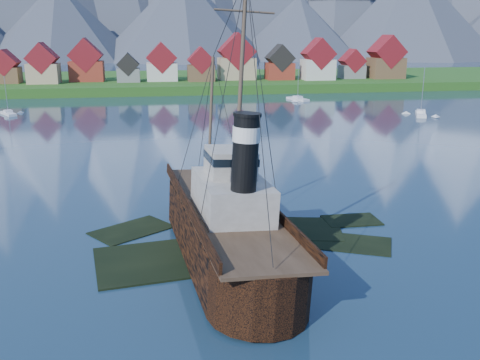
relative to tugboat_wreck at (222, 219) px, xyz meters
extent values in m
plane|color=#182F44|center=(0.32, 1.16, -3.24)|extent=(1400.00, 1400.00, 0.00)
cube|color=black|center=(-2.68, -0.84, -3.56)|extent=(19.08, 11.42, 1.00)
cube|color=black|center=(6.32, 5.16, -3.62)|extent=(15.15, 9.76, 1.00)
cube|color=black|center=(2.32, 10.16, -3.52)|extent=(11.45, 9.06, 1.00)
cube|color=black|center=(12.32, 0.16, -3.66)|extent=(10.27, 8.34, 1.00)
cube|color=black|center=(-8.68, 7.16, -3.64)|extent=(9.42, 8.68, 1.00)
cube|color=black|center=(15.32, 6.16, -3.59)|extent=(6.00, 4.00, 1.00)
cube|color=#1B4C15|center=(0.32, 171.16, -3.24)|extent=(600.00, 80.00, 3.20)
cube|color=#3F3D38|center=(0.32, 133.16, -3.24)|extent=(600.00, 2.50, 2.00)
cube|color=brown|center=(-55.68, 154.16, 2.51)|extent=(9.00, 8.00, 5.50)
cube|color=maroon|center=(-55.68, 154.16, 6.88)|extent=(9.16, 8.16, 9.16)
cube|color=tan|center=(-42.68, 151.16, 3.16)|extent=(10.50, 9.00, 6.80)
cube|color=maroon|center=(-42.68, 151.16, 8.45)|extent=(10.69, 9.18, 10.69)
cube|color=maroon|center=(-28.68, 157.16, 3.36)|extent=(12.00, 8.50, 7.20)
cube|color=maroon|center=(-28.68, 157.16, 9.12)|extent=(12.22, 8.67, 12.22)
cube|color=slate|center=(-13.68, 152.16, 2.16)|extent=(8.00, 7.00, 4.80)
cube|color=black|center=(-13.68, 152.16, 6.00)|extent=(8.15, 7.14, 8.15)
cube|color=beige|center=(-1.68, 155.16, 2.96)|extent=(11.00, 9.50, 6.40)
cube|color=maroon|center=(-1.68, 155.16, 8.14)|extent=(11.20, 9.69, 11.20)
cube|color=brown|center=(12.32, 151.16, 2.66)|extent=(9.50, 8.00, 5.80)
cube|color=maroon|center=(12.32, 151.16, 7.27)|extent=(9.67, 8.16, 9.67)
cube|color=tan|center=(26.32, 156.16, 3.76)|extent=(13.50, 10.00, 8.00)
cube|color=maroon|center=(26.32, 156.16, 10.19)|extent=(13.75, 10.20, 13.75)
cube|color=maroon|center=(42.32, 153.16, 2.86)|extent=(10.00, 8.50, 6.20)
cube|color=black|center=(42.32, 153.16, 7.76)|extent=(10.18, 8.67, 10.18)
cube|color=beige|center=(56.32, 150.16, 3.51)|extent=(11.50, 9.00, 7.50)
cube|color=maroon|center=(56.32, 150.16, 9.33)|extent=(11.71, 9.18, 11.71)
cube|color=slate|center=(71.32, 154.16, 2.26)|extent=(9.00, 7.50, 5.00)
cube|color=maroon|center=(71.32, 154.16, 6.38)|extent=(9.16, 7.65, 9.16)
cube|color=brown|center=(84.32, 152.16, 3.66)|extent=(12.50, 10.00, 7.80)
cube|color=maroon|center=(84.32, 152.16, 9.81)|extent=(12.73, 10.20, 12.73)
cone|color=#2D333D|center=(-69.68, 375.16, 23.76)|extent=(120.00, 120.00, 58.00)
cone|color=#2D333D|center=(20.32, 370.16, 27.76)|extent=(136.00, 136.00, 66.00)
cone|color=#2D333D|center=(110.32, 374.16, 19.76)|extent=(110.00, 110.00, 50.00)
cone|color=#2D333D|center=(200.32, 371.16, 32.26)|extent=(150.00, 150.00, 75.00)
cube|color=black|center=(0.00, -1.63, -0.81)|extent=(7.58, 21.82, 4.55)
cone|color=black|center=(0.00, 12.53, -0.81)|extent=(7.58, 7.58, 7.58)
cylinder|color=black|center=(0.00, -12.54, -0.81)|extent=(7.58, 7.58, 4.55)
cube|color=#4C3826|center=(0.00, -1.63, 1.57)|extent=(7.43, 28.80, 0.27)
cube|color=black|center=(-3.64, -1.63, 2.05)|extent=(0.22, 27.89, 0.97)
cube|color=black|center=(3.64, -1.63, 2.05)|extent=(0.22, 27.89, 0.97)
cube|color=#ADA89E|center=(0.00, -3.25, 3.19)|extent=(5.63, 9.20, 3.25)
cube|color=#ADA89E|center=(0.00, -2.17, 6.01)|extent=(3.90, 4.33, 2.38)
cylinder|color=black|center=(0.00, -6.82, 7.85)|extent=(2.06, 2.06, 6.06)
cylinder|color=silver|center=(0.00, -6.82, 9.36)|extent=(2.17, 2.17, 1.19)
cylinder|color=#473828|center=(0.00, 7.04, 8.17)|extent=(0.30, 0.30, 12.99)
cylinder|color=#473828|center=(0.00, -4.33, 14.23)|extent=(0.35, 0.35, 14.07)
cube|color=silver|center=(-42.03, 95.98, -3.15)|extent=(5.55, 7.86, 1.05)
cube|color=silver|center=(-42.03, 95.98, -2.32)|extent=(2.59, 2.77, 0.61)
cylinder|color=gray|center=(-42.03, 95.98, 1.94)|extent=(0.12, 0.12, 9.12)
cube|color=silver|center=(60.71, 77.59, -3.13)|extent=(5.86, 9.24, 1.29)
cube|color=silver|center=(60.71, 77.59, -2.11)|extent=(2.88, 3.15, 0.75)
cylinder|color=gray|center=(60.71, 77.59, 3.09)|extent=(0.15, 0.15, 11.15)
cube|color=silver|center=(38.67, 113.60, -3.15)|extent=(5.36, 9.57, 1.12)
cube|color=silver|center=(38.67, 113.60, -2.26)|extent=(2.82, 3.15, 0.65)
cylinder|color=gray|center=(38.67, 113.60, 2.26)|extent=(0.13, 0.13, 9.70)
camera|label=1|loc=(-6.07, -47.01, 16.95)|focal=40.00mm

